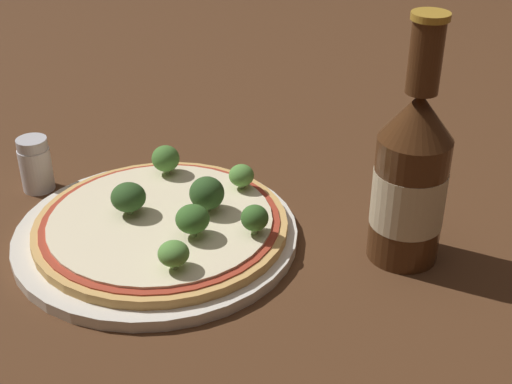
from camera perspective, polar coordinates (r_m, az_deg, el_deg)
ground_plane at (r=0.74m, az=-8.72°, el=-3.73°), size 3.00×3.00×0.00m
plate at (r=0.74m, az=-7.98°, el=-3.47°), size 0.29×0.29×0.01m
pizza at (r=0.73m, az=-7.56°, el=-2.34°), size 0.26×0.26×0.01m
broccoli_floret_0 at (r=0.80m, az=-7.24°, el=2.66°), size 0.03×0.03×0.03m
broccoli_floret_1 at (r=0.65m, az=-6.61°, el=-4.93°), size 0.03×0.03×0.03m
broccoli_floret_2 at (r=0.73m, az=-10.18°, el=-0.42°), size 0.04×0.04×0.03m
broccoli_floret_3 at (r=0.72m, az=-3.95°, el=-0.11°), size 0.04×0.04×0.04m
broccoli_floret_4 at (r=0.77m, az=-1.17°, el=1.32°), size 0.03×0.03×0.03m
broccoli_floret_5 at (r=0.69m, az=-5.10°, el=-2.18°), size 0.03×0.03×0.03m
broccoli_floret_6 at (r=0.69m, az=-0.11°, el=-2.11°), size 0.03×0.03×0.03m
beer_bottle at (r=0.68m, az=12.27°, el=1.18°), size 0.07×0.07×0.24m
pepper_shaker at (r=0.85m, az=-17.23°, el=2.10°), size 0.04×0.04×0.06m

